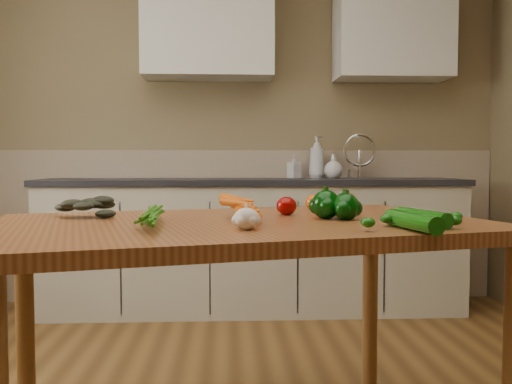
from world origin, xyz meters
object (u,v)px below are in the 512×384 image
(table, at_px, (244,249))
(zucchini_a, at_px, (422,218))
(garlic_bulb, at_px, (247,219))
(pepper_a, at_px, (326,205))
(soap_bottle_b, at_px, (294,166))
(leafy_greens, at_px, (88,202))
(tomato_a, at_px, (286,206))
(soap_bottle_c, at_px, (334,166))
(tomato_c, at_px, (346,202))
(pepper_c, at_px, (346,207))
(pepper_b, at_px, (345,204))
(tomato_b, at_px, (314,203))
(carrot_bunch, at_px, (216,210))
(soap_bottle_a, at_px, (317,157))
(zucchini_b, at_px, (412,221))

(table, height_order, zucchini_a, zucchini_a)
(garlic_bulb, xyz_separation_m, pepper_a, (0.28, 0.30, 0.02))
(soap_bottle_b, bearing_deg, leafy_greens, -148.33)
(leafy_greens, bearing_deg, tomato_a, 3.57)
(leafy_greens, bearing_deg, table, -14.05)
(tomato_a, bearing_deg, soap_bottle_c, 74.68)
(leafy_greens, height_order, tomato_c, leafy_greens)
(zucchini_a, bearing_deg, pepper_a, 138.48)
(table, distance_m, pepper_c, 0.36)
(soap_bottle_b, bearing_deg, pepper_b, -125.45)
(tomato_b, bearing_deg, carrot_bunch, -132.01)
(soap_bottle_c, bearing_deg, soap_bottle_a, -121.21)
(soap_bottle_c, xyz_separation_m, pepper_b, (-0.32, -1.96, -0.12))
(tomato_b, xyz_separation_m, zucchini_a, (0.24, -0.53, -0.01))
(soap_bottle_c, distance_m, pepper_a, 2.10)
(tomato_c, bearing_deg, carrot_bunch, -142.04)
(pepper_c, bearing_deg, leafy_greens, 171.39)
(table, distance_m, soap_bottle_b, 2.27)
(tomato_a, bearing_deg, zucchini_b, -56.66)
(soap_bottle_a, xyz_separation_m, pepper_b, (-0.23, -2.08, -0.19))
(pepper_b, relative_size, tomato_a, 1.12)
(zucchini_a, relative_size, zucchini_b, 0.91)
(zucchini_b, bearing_deg, table, 148.06)
(garlic_bulb, xyz_separation_m, zucchini_a, (0.53, 0.08, -0.01))
(pepper_b, bearing_deg, tomato_a, 171.18)
(garlic_bulb, bearing_deg, pepper_c, 36.98)
(garlic_bulb, bearing_deg, leafy_greens, 144.14)
(pepper_b, distance_m, tomato_c, 0.19)
(soap_bottle_b, distance_m, carrot_bunch, 2.33)
(soap_bottle_b, relative_size, tomato_a, 2.30)
(soap_bottle_b, xyz_separation_m, garlic_bulb, (-0.42, -2.47, -0.13))
(tomato_b, height_order, tomato_c, tomato_c)
(soap_bottle_c, relative_size, zucchini_a, 0.69)
(soap_bottle_a, distance_m, tomato_c, 1.91)
(pepper_a, xyz_separation_m, tomato_b, (0.01, 0.31, -0.02))
(table, relative_size, leafy_greens, 7.93)
(zucchini_b, bearing_deg, garlic_bulb, 175.55)
(tomato_c, bearing_deg, soap_bottle_a, 84.52)
(tomato_b, bearing_deg, pepper_c, -81.90)
(soap_bottle_c, relative_size, garlic_bulb, 2.27)
(carrot_bunch, bearing_deg, leafy_greens, 141.73)
(pepper_a, bearing_deg, zucchini_b, -61.42)
(soap_bottle_a, distance_m, zucchini_a, 2.40)
(pepper_b, bearing_deg, table, -158.06)
(carrot_bunch, distance_m, zucchini_b, 0.60)
(leafy_greens, xyz_separation_m, zucchini_a, (1.06, -0.30, -0.03))
(garlic_bulb, height_order, zucchini_a, garlic_bulb)
(leafy_greens, bearing_deg, tomato_c, 11.84)
(soap_bottle_b, distance_m, zucchini_a, 2.39)
(pepper_a, bearing_deg, pepper_c, -39.87)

